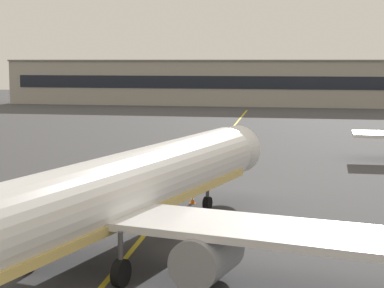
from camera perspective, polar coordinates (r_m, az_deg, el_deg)
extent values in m
cube|color=yellow|center=(51.13, -1.43, -4.53)|extent=(10.38, 179.73, 0.01)
cylinder|color=white|center=(33.86, -8.19, -4.56)|extent=(11.60, 35.96, 3.80)
cone|color=white|center=(51.01, 3.38, -0.58)|extent=(4.09, 3.33, 3.61)
cube|color=#DBBC66|center=(34.08, -8.15, -6.28)|extent=(10.89, 33.13, 0.44)
cube|color=black|center=(49.16, 2.61, -0.08)|extent=(3.02, 1.70, 0.60)
cube|color=white|center=(34.53, -7.63, -5.77)|extent=(32.27, 11.69, 0.36)
cylinder|color=black|center=(38.99, -14.78, -6.29)|extent=(1.95, 0.60, 1.95)
cylinder|color=gray|center=(31.23, 1.30, -9.39)|extent=(3.03, 4.02, 2.30)
cylinder|color=black|center=(32.88, 2.56, -8.55)|extent=(1.95, 0.60, 1.95)
cylinder|color=#4C4C51|center=(46.92, 1.31, -3.75)|extent=(0.24, 0.24, 1.60)
cylinder|color=black|center=(47.13, 1.30, -4.97)|extent=(0.59, 0.97, 0.90)
cylinder|color=#4C4C51|center=(34.11, -13.68, -7.58)|extent=(0.24, 0.24, 1.60)
cylinder|color=black|center=(34.40, -13.62, -9.39)|extent=(0.68, 1.36, 1.30)
cylinder|color=#4C4C51|center=(31.29, -6.01, -8.74)|extent=(0.24, 0.24, 1.60)
cylinder|color=black|center=(31.62, -5.98, -10.71)|extent=(0.68, 1.36, 1.30)
cone|color=orange|center=(49.09, 0.04, -4.69)|extent=(0.36, 0.36, 0.55)
cylinder|color=white|center=(49.08, 0.04, -4.66)|extent=(0.23, 0.23, 0.07)
cube|color=orange|center=(49.14, 0.04, -4.99)|extent=(0.44, 0.44, 0.03)
cube|color=#9E998E|center=(154.37, 9.77, 4.99)|extent=(138.10, 12.00, 9.90)
cube|color=black|center=(148.31, 9.71, 5.07)|extent=(132.58, 0.12, 2.80)
cube|color=slate|center=(154.28, 9.81, 6.90)|extent=(138.50, 12.40, 0.40)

